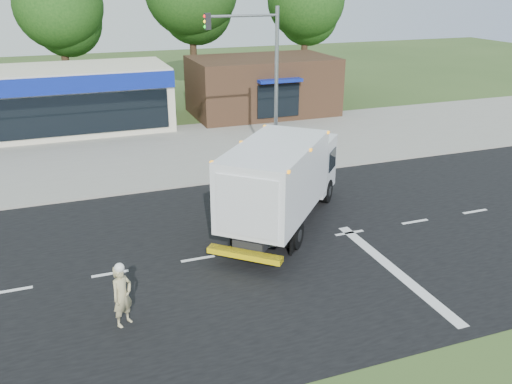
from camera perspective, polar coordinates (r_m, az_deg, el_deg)
ground at (r=20.00m, az=2.25°, el=-5.66°), size 120.00×120.00×0.00m
road_asphalt at (r=20.00m, az=2.25°, el=-5.64°), size 60.00×14.00×0.02m
sidewalk at (r=27.12m, az=-4.34°, el=1.91°), size 60.00×2.40×0.12m
parking_apron at (r=32.49m, az=-7.19°, el=5.03°), size 60.00×9.00×0.02m
lane_markings at (r=19.43m, az=7.49°, el=-6.64°), size 55.20×7.00×0.01m
ems_box_truck at (r=20.78m, az=2.77°, el=1.61°), size 7.20×7.69×3.58m
emergency_worker at (r=15.74m, az=-13.91°, el=-10.47°), size 0.80×0.75×1.95m
retail_strip_mall at (r=37.10m, az=-23.37°, el=8.70°), size 18.00×6.20×4.00m
brown_storefront at (r=39.60m, az=0.67°, el=11.13°), size 10.00×6.70×4.00m
traffic_signal_pole at (r=26.07m, az=0.82°, el=12.22°), size 3.51×0.25×8.00m
background_trees at (r=45.02m, az=-13.20°, el=18.75°), size 36.77×7.39×12.10m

